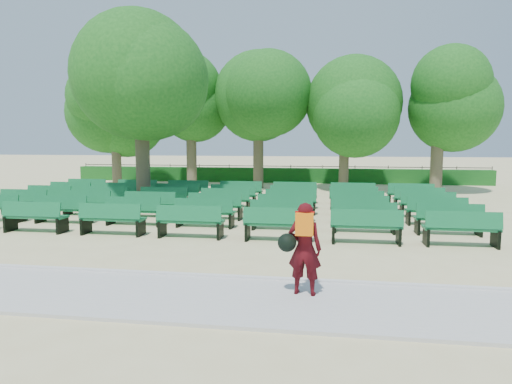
% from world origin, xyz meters
% --- Properties ---
extents(ground, '(120.00, 120.00, 0.00)m').
position_xyz_m(ground, '(0.00, 0.00, 0.00)').
color(ground, beige).
extents(paving, '(30.00, 2.20, 0.06)m').
position_xyz_m(paving, '(0.00, -7.40, 0.03)').
color(paving, '#BCBBB7').
rests_on(paving, ground).
extents(curb, '(30.00, 0.12, 0.10)m').
position_xyz_m(curb, '(0.00, -6.25, 0.05)').
color(curb, silver).
rests_on(curb, ground).
extents(hedge, '(26.00, 0.70, 0.90)m').
position_xyz_m(hedge, '(0.00, 14.00, 0.45)').
color(hedge, '#175B1B').
rests_on(hedge, ground).
extents(fence, '(26.00, 0.10, 1.02)m').
position_xyz_m(fence, '(0.00, 14.40, 0.00)').
color(fence, black).
rests_on(fence, ground).
extents(tree_line, '(21.80, 6.80, 7.04)m').
position_xyz_m(tree_line, '(0.00, 10.00, 0.00)').
color(tree_line, '#1F651C').
rests_on(tree_line, ground).
extents(bench_array, '(1.85, 0.72, 1.14)m').
position_xyz_m(bench_array, '(-0.37, 1.04, 0.09)').
color(bench_array, '#126A38').
rests_on(bench_array, ground).
extents(tree_among, '(4.59, 4.59, 6.45)m').
position_xyz_m(tree_among, '(-3.80, 2.28, 4.36)').
color(tree_among, brown).
rests_on(tree_among, ground).
extents(person, '(0.76, 0.48, 1.57)m').
position_xyz_m(person, '(2.90, -6.99, 0.87)').
color(person, '#41090E').
rests_on(person, ground).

